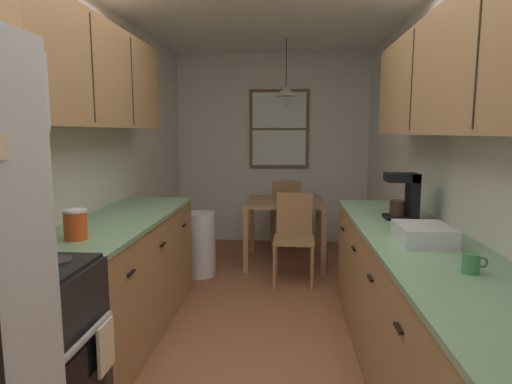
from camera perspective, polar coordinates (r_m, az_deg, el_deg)
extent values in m
plane|color=#995B3D|center=(3.60, 0.41, -16.90)|extent=(12.00, 12.00, 0.00)
cube|color=silver|center=(3.62, -21.44, 3.64)|extent=(0.10, 9.00, 2.55)
cube|color=silver|center=(3.46, 23.40, 3.36)|extent=(0.10, 9.00, 2.55)
cube|color=silver|center=(5.92, 2.15, 5.66)|extent=(4.40, 0.10, 2.55)
cube|color=beige|center=(1.37, -30.79, 5.15)|extent=(0.01, 0.05, 0.07)
cube|color=black|center=(2.34, -29.41, -20.17)|extent=(0.62, 0.62, 0.90)
cube|color=black|center=(2.21, -21.97, -22.35)|extent=(0.01, 0.44, 0.30)
cube|color=silver|center=(2.10, -21.65, -17.50)|extent=(0.02, 0.50, 0.02)
cube|color=black|center=(2.17, -30.25, -9.31)|extent=(0.59, 0.59, 0.02)
cylinder|color=#2D2D2D|center=(1.98, -29.15, -10.38)|extent=(0.15, 0.15, 0.01)
cylinder|color=#2D2D2D|center=(2.20, -25.21, -8.32)|extent=(0.15, 0.15, 0.01)
cube|color=black|center=(2.00, -31.07, 12.29)|extent=(0.01, 0.36, 0.23)
cube|color=#2D2D33|center=(2.22, -27.12, 12.02)|extent=(0.01, 0.12, 0.23)
cube|color=#A87A4C|center=(3.40, -17.31, -10.91)|extent=(0.60, 1.93, 0.87)
cube|color=#7AA87A|center=(3.28, -17.63, -3.45)|extent=(0.63, 1.95, 0.03)
cube|color=black|center=(2.64, -16.32, -10.33)|extent=(0.02, 0.10, 0.01)
cube|color=black|center=(3.22, -12.30, -6.84)|extent=(0.02, 0.10, 0.01)
cube|color=black|center=(3.83, -9.57, -4.42)|extent=(0.02, 0.10, 0.01)
cube|color=#A87A4C|center=(3.26, -21.11, 14.30)|extent=(0.32, 2.03, 0.71)
cube|color=#2D2319|center=(2.89, -21.01, 15.18)|extent=(0.01, 0.01, 0.65)
cube|color=#2D2319|center=(3.50, -16.22, 14.03)|extent=(0.01, 0.01, 0.65)
cube|color=#A87A4C|center=(2.70, 21.57, -16.14)|extent=(0.60, 3.10, 0.87)
cube|color=#7AA87A|center=(2.56, 22.09, -6.87)|extent=(0.63, 3.12, 0.03)
cube|color=black|center=(1.97, 18.48, -16.88)|extent=(0.02, 0.10, 0.01)
cube|color=black|center=(2.53, 15.00, -11.06)|extent=(0.02, 0.10, 0.01)
cube|color=black|center=(3.12, 12.89, -7.37)|extent=(0.02, 0.10, 0.01)
cube|color=black|center=(3.71, 11.46, -4.84)|extent=(0.02, 0.10, 0.01)
cube|color=#A87A4C|center=(2.50, 26.78, 14.44)|extent=(0.32, 2.80, 0.66)
cube|color=#2D2319|center=(2.01, 27.51, 16.17)|extent=(0.01, 0.01, 0.61)
cube|color=#2D2319|center=(2.88, 20.10, 13.82)|extent=(0.01, 0.01, 0.61)
cube|color=#A87F51|center=(4.94, 3.90, -1.32)|extent=(0.89, 0.87, 0.03)
cube|color=#A87F51|center=(4.64, -1.38, -6.55)|extent=(0.06, 0.06, 0.70)
cube|color=#A87F51|center=(4.63, 9.02, -6.67)|extent=(0.06, 0.06, 0.70)
cube|color=#A87F51|center=(5.43, -0.54, -4.39)|extent=(0.06, 0.06, 0.70)
cube|color=#A87F51|center=(5.43, 8.32, -4.49)|extent=(0.06, 0.06, 0.70)
cube|color=#A87A4C|center=(4.29, 5.08, -6.40)|extent=(0.41, 0.41, 0.04)
cube|color=#A87A4C|center=(4.42, 5.15, -2.99)|extent=(0.37, 0.04, 0.45)
cylinder|color=#A87A4C|center=(4.19, 7.53, -10.16)|extent=(0.04, 0.04, 0.43)
cylinder|color=#A87A4C|center=(4.19, 2.47, -10.07)|extent=(0.04, 0.04, 0.43)
cylinder|color=#A87A4C|center=(4.53, 7.41, -8.73)|extent=(0.04, 0.04, 0.43)
cylinder|color=#A87A4C|center=(4.54, 2.76, -8.65)|extent=(0.04, 0.04, 0.43)
cube|color=#A87A4C|center=(5.69, 3.94, -2.81)|extent=(0.43, 0.43, 0.04)
cube|color=#A87A4C|center=(5.48, 4.10, -0.85)|extent=(0.37, 0.06, 0.45)
cylinder|color=#A87A4C|center=(5.91, 2.03, -4.71)|extent=(0.04, 0.04, 0.43)
cylinder|color=#A87A4C|center=(5.94, 5.55, -4.69)|extent=(0.04, 0.04, 0.43)
cylinder|color=#A87A4C|center=(5.56, 2.17, -5.54)|extent=(0.04, 0.04, 0.43)
cylinder|color=#A87A4C|center=(5.58, 5.92, -5.51)|extent=(0.04, 0.04, 0.43)
cylinder|color=black|center=(4.94, 4.07, 16.93)|extent=(0.01, 0.01, 0.53)
cone|color=beige|center=(4.90, 4.04, 13.27)|extent=(0.26, 0.26, 0.10)
sphere|color=white|center=(4.90, 4.04, 13.50)|extent=(0.06, 0.06, 0.06)
cube|color=brown|center=(5.84, 3.11, 8.40)|extent=(0.80, 0.04, 1.05)
cube|color=silver|center=(5.82, 3.10, 8.41)|extent=(0.72, 0.01, 0.97)
cube|color=brown|center=(5.82, 3.10, 8.41)|extent=(0.72, 0.02, 0.03)
cylinder|color=white|center=(4.59, -7.48, -6.93)|extent=(0.33, 0.33, 0.68)
cylinder|color=#D84C19|center=(2.68, -22.99, -4.19)|extent=(0.13, 0.13, 0.16)
cylinder|color=white|center=(2.66, -23.09, -2.33)|extent=(0.13, 0.13, 0.02)
cube|color=beige|center=(2.28, -19.44, -18.91)|extent=(0.02, 0.16, 0.24)
cube|color=black|center=(3.23, 18.68, -3.20)|extent=(0.22, 0.18, 0.02)
cube|color=black|center=(3.22, 20.18, -0.54)|extent=(0.06, 0.18, 0.33)
cube|color=black|center=(3.19, 18.91, 1.85)|extent=(0.22, 0.18, 0.06)
cylinder|color=#331E14|center=(3.21, 18.39, -2.03)|extent=(0.11, 0.11, 0.11)
cylinder|color=#3F7F4C|center=(2.12, 26.77, -8.50)|extent=(0.08, 0.08, 0.09)
torus|color=#3F7F4C|center=(2.14, 28.02, -8.32)|extent=(0.05, 0.01, 0.05)
cube|color=silver|center=(2.58, 21.48, -5.23)|extent=(0.28, 0.34, 0.10)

